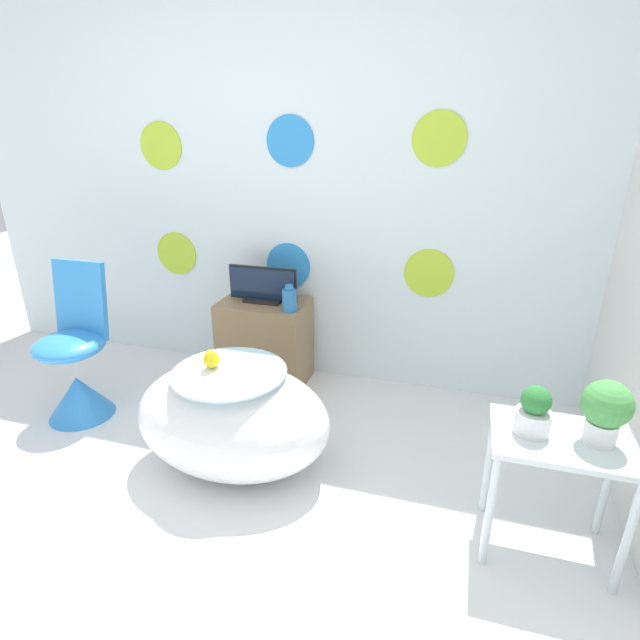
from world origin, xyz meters
TOP-DOWN VIEW (x-y plane):
  - ground_plane at (0.00, 0.00)m, footprint 12.00×12.00m
  - wall_back_dotted at (-0.00, 1.93)m, footprint 4.71×0.05m
  - bathtub at (0.07, 0.80)m, footprint 0.98×0.67m
  - rubber_duck at (-0.02, 0.79)m, footprint 0.08×0.09m
  - chair at (-1.02, 0.99)m, footprint 0.39×0.39m
  - tv_cabinet at (-0.13, 1.70)m, footprint 0.56×0.37m
  - tv at (-0.13, 1.70)m, footprint 0.45×0.12m
  - vase at (0.09, 1.58)m, footprint 0.09×0.09m
  - side_table at (1.51, 0.68)m, footprint 0.52×0.36m
  - potted_plant_left at (1.39, 0.68)m, footprint 0.13×0.13m
  - potted_plant_right at (1.62, 0.68)m, footprint 0.17×0.17m

SIDE VIEW (x-z plane):
  - ground_plane at x=0.00m, z-range 0.00..0.00m
  - bathtub at x=0.07m, z-range 0.00..0.56m
  - tv_cabinet at x=-0.13m, z-range 0.00..0.57m
  - chair at x=-1.02m, z-range -0.17..0.74m
  - side_table at x=1.51m, z-range 0.17..0.71m
  - rubber_duck at x=-0.02m, z-range 0.55..0.65m
  - potted_plant_left at x=1.39m, z-range 0.53..0.73m
  - vase at x=0.09m, z-range 0.55..0.72m
  - tv at x=-0.13m, z-range 0.55..0.78m
  - potted_plant_right at x=1.62m, z-range 0.56..0.81m
  - wall_back_dotted at x=0.00m, z-range 0.00..2.60m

